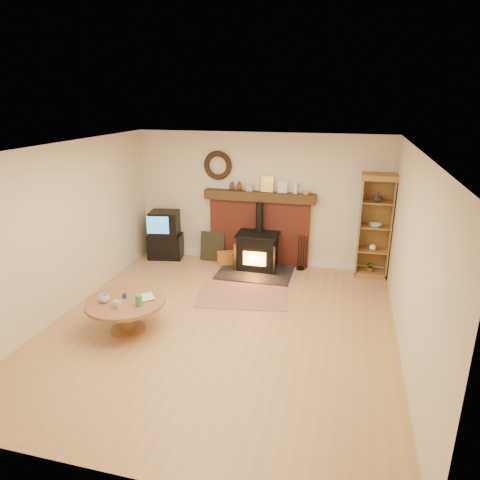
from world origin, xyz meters
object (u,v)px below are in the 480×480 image
(wood_stove, at_px, (257,252))
(coffee_table, at_px, (126,306))
(tv_unit, at_px, (165,236))
(curio_cabinet, at_px, (375,226))

(wood_stove, distance_m, coffee_table, 3.03)
(wood_stove, xyz_separation_m, tv_unit, (-2.00, 0.19, 0.12))
(curio_cabinet, bearing_deg, coffee_table, -139.38)
(coffee_table, bearing_deg, curio_cabinet, 40.62)
(wood_stove, relative_size, curio_cabinet, 0.72)
(curio_cabinet, relative_size, coffee_table, 1.71)
(tv_unit, bearing_deg, wood_stove, -5.53)
(wood_stove, bearing_deg, curio_cabinet, 7.45)
(curio_cabinet, bearing_deg, tv_unit, -178.81)
(tv_unit, bearing_deg, coffee_table, -77.22)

